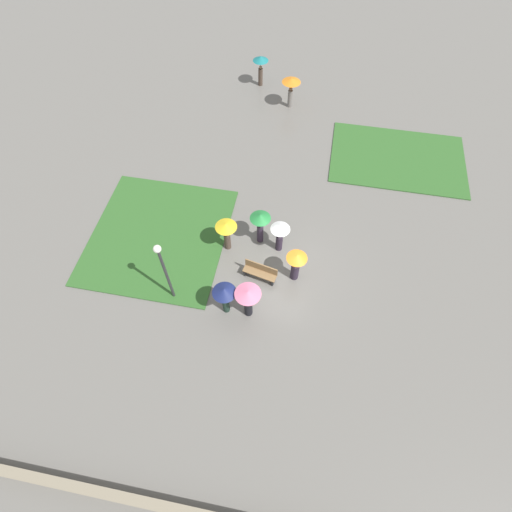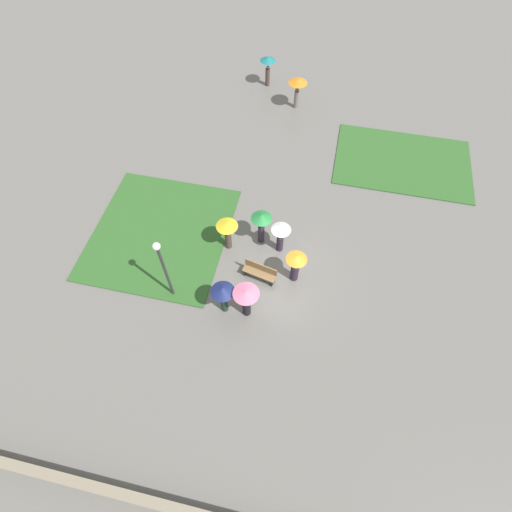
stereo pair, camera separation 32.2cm
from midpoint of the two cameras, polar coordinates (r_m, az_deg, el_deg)
name	(u,v)px [view 2 (the right image)]	position (r m, az deg, el deg)	size (l,w,h in m)	color
ground_plane	(284,274)	(18.73, 4.56, -2.59)	(90.00, 90.00, 0.00)	#66635E
lawn_patch_near	(160,233)	(20.51, -13.06, 3.23)	(6.59, 7.11, 0.06)	#2D5B26
lawn_patch_far	(403,162)	(24.91, 20.57, 12.49)	(7.57, 5.07, 0.06)	#2D5B26
park_bench	(260,272)	(18.20, 1.08, -2.26)	(1.62, 0.74, 0.90)	brown
lamp_post	(163,263)	(16.36, -12.66, -1.05)	(0.32, 0.32, 3.90)	#2D2D30
crowd_person_green	(261,222)	(18.63, 1.27, 4.85)	(0.98, 0.98, 1.95)	#2D2333
crowd_person_white	(281,233)	(18.45, 4.05, 3.30)	(0.92, 0.92, 1.81)	#2D2333
crowd_person_yellow	(227,230)	(18.52, -3.63, 3.75)	(1.02, 1.02, 1.81)	#47382D
crowd_person_orange	(296,264)	(17.64, 6.23, -1.11)	(0.93, 0.93, 1.82)	#2D2333
crowd_person_pink	(246,298)	(16.54, -0.85, -6.06)	(1.11, 1.11, 1.92)	black
crowd_person_navy	(223,293)	(16.60, -4.19, -5.37)	(1.02, 1.02, 1.87)	#1E3328
lone_walker_far_path	(268,64)	(28.50, 2.07, 25.76)	(1.01, 1.01, 1.98)	#47382D
lone_walker_mid_plaza	(298,86)	(26.62, 6.33, 23.02)	(1.15, 1.15, 1.92)	slate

